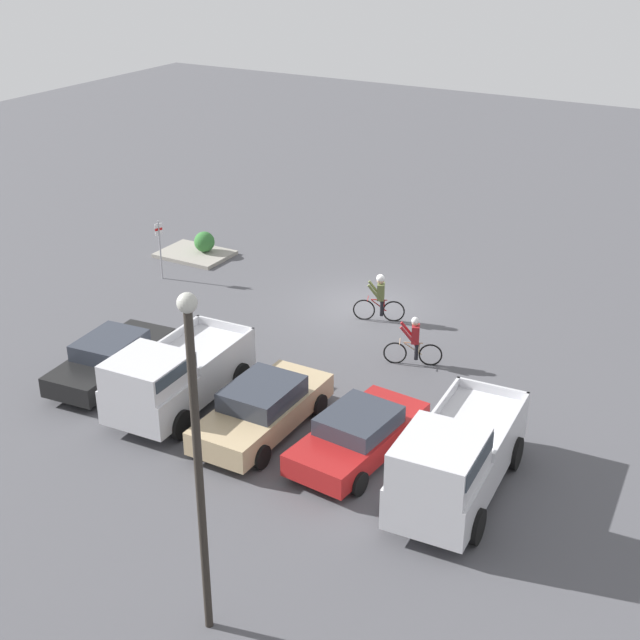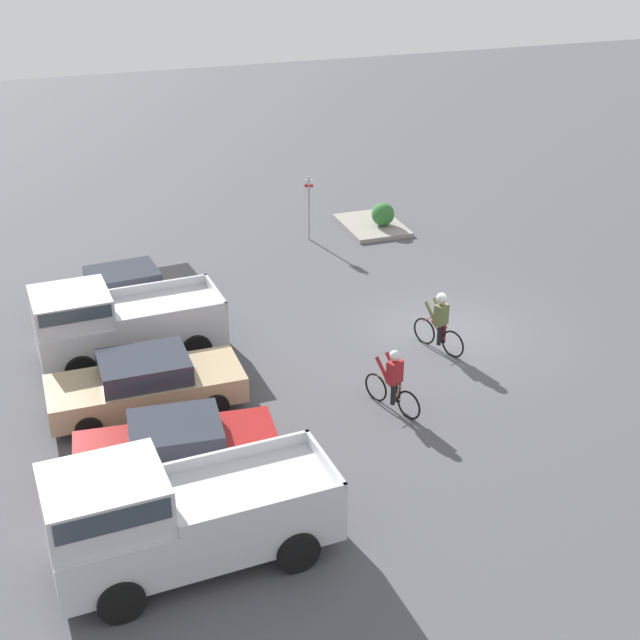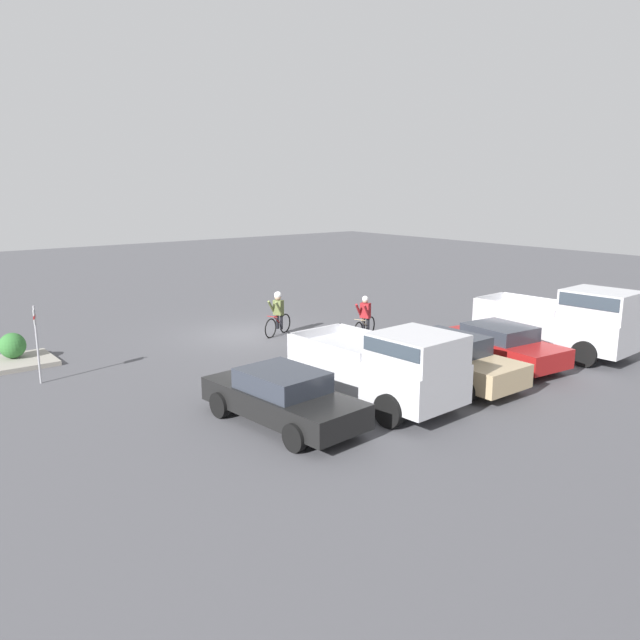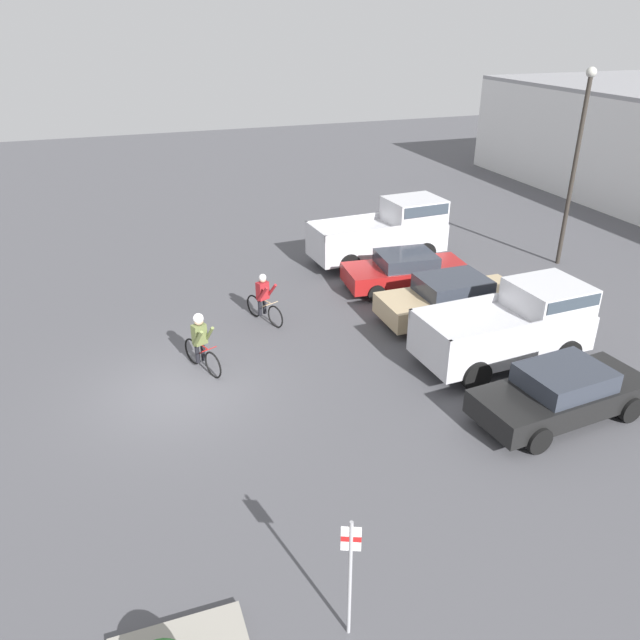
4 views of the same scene
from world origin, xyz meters
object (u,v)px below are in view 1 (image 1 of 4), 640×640
object	(u,v)px
sedan_0	(359,434)
shrub	(204,242)
sedan_2	(111,358)
pickup_truck_1	(173,376)
lamppost	(197,447)
fire_lane_sign	(160,244)
cyclist_0	(380,297)
pickup_truck_0	(454,459)
sedan_1	(263,408)
cyclist_1	(414,341)

from	to	relation	value
sedan_0	shrub	world-z (taller)	sedan_0
sedan_2	pickup_truck_1	bearing A→B (deg)	168.39
sedan_0	lamppost	size ratio (longest dim) A/B	0.62
fire_lane_sign	shrub	world-z (taller)	fire_lane_sign
cyclist_0	fire_lane_sign	distance (m)	8.95
pickup_truck_0	sedan_2	distance (m)	11.26
sedan_1	shrub	bearing A→B (deg)	-46.92
pickup_truck_0	sedan_2	size ratio (longest dim) A/B	1.18
cyclist_0	shrub	bearing A→B (deg)	-13.30
cyclist_0	fire_lane_sign	xyz separation A→B (m)	(8.90, 0.73, 0.52)
cyclist_0	fire_lane_sign	bearing A→B (deg)	4.70
sedan_0	pickup_truck_1	bearing A→B (deg)	5.23
sedan_0	cyclist_1	distance (m)	5.48
pickup_truck_0	cyclist_0	xyz separation A→B (m)	(6.09, -8.41, -0.33)
shrub	sedan_2	bearing A→B (deg)	111.41
pickup_truck_0	sedan_1	xyz separation A→B (m)	(5.63, -0.42, -0.48)
sedan_0	sedan_2	xyz separation A→B (m)	(8.40, -0.07, 0.02)
sedan_0	pickup_truck_0	bearing A→B (deg)	167.59
cyclist_0	cyclist_1	world-z (taller)	cyclist_0
lamppost	shrub	xyz separation A→B (m)	(12.47, -16.69, -3.62)
sedan_2	lamppost	distance (m)	11.54
lamppost	cyclist_0	bearing A→B (deg)	-76.60
lamppost	shrub	size ratio (longest dim) A/B	8.58
sedan_1	cyclist_0	size ratio (longest dim) A/B	2.69
pickup_truck_0	fire_lane_sign	size ratio (longest dim) A/B	2.33
pickup_truck_0	fire_lane_sign	bearing A→B (deg)	-27.11
sedan_2	fire_lane_sign	size ratio (longest dim) A/B	1.97
pickup_truck_1	shrub	world-z (taller)	pickup_truck_1
sedan_2	sedan_0	bearing A→B (deg)	179.53
cyclist_0	pickup_truck_1	bearing A→B (deg)	74.38
sedan_1	cyclist_1	distance (m)	5.92
fire_lane_sign	cyclist_1	bearing A→B (deg)	171.69
sedan_2	fire_lane_sign	distance (m)	7.96
sedan_1	cyclist_0	bearing A→B (deg)	-86.69
cyclist_0	cyclist_1	distance (m)	3.35
pickup_truck_0	pickup_truck_1	bearing A→B (deg)	-0.76
sedan_2	cyclist_0	world-z (taller)	cyclist_0
fire_lane_sign	lamppost	world-z (taller)	lamppost
pickup_truck_0	fire_lane_sign	distance (m)	16.84
pickup_truck_0	lamppost	world-z (taller)	lamppost
pickup_truck_0	lamppost	xyz separation A→B (m)	(2.62, 6.16, 2.98)
pickup_truck_1	fire_lane_sign	bearing A→B (deg)	-48.97
pickup_truck_0	pickup_truck_1	world-z (taller)	pickup_truck_0
fire_lane_sign	shrub	bearing A→B (deg)	-88.05
sedan_1	cyclist_0	distance (m)	8.00
shrub	cyclist_0	bearing A→B (deg)	166.70
sedan_2	cyclist_0	bearing A→B (deg)	-123.66
sedan_0	lamppost	world-z (taller)	lamppost
lamppost	cyclist_1	bearing A→B (deg)	-84.78
cyclist_0	cyclist_1	xyz separation A→B (m)	(-2.36, 2.38, -0.08)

